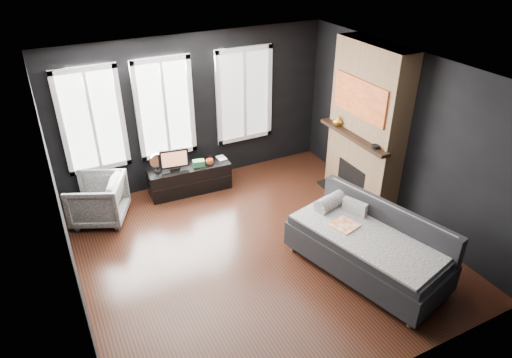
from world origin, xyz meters
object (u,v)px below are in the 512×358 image
sofa (367,244)px  monitor (174,159)px  media_console (190,179)px  book (217,154)px  armchair (98,198)px  mug (210,161)px  mantel_vase (338,120)px

sofa → monitor: size_ratio=4.35×
media_console → book: bearing=5.2°
armchair → book: 2.20m
armchair → media_console: 1.64m
sofa → mug: bearing=94.1°
sofa → mantel_vase: (0.95, 2.12, 0.85)m
armchair → media_console: (1.62, 0.20, -0.17)m
media_console → book: size_ratio=7.01×
mug → book: (0.20, 0.12, 0.04)m
armchair → media_console: armchair is taller
media_console → monitor: monitor is taller
mug → book: book is taller
monitor → media_console: bearing=14.1°
mug → armchair: bearing=-177.1°
sofa → armchair: 4.26m
sofa → mantel_vase: bearing=50.9°
sofa → armchair: sofa is taller
sofa → mug: size_ratio=16.72×
monitor → book: monitor is taller
book → mug: bearing=-148.9°
mug → mantel_vase: 2.35m
sofa → media_console: 3.49m
media_console → mug: mug is taller
book → mantel_vase: mantel_vase is taller
sofa → media_console: sofa is taller
mug → mantel_vase: size_ratio=0.72×
media_console → monitor: (-0.25, -0.02, 0.47)m
sofa → monitor: (-1.68, 3.15, 0.25)m
sofa → book: 3.31m
monitor → mantel_vase: (2.63, -1.03, 0.59)m
sofa → monitor: 3.58m
armchair → mantel_vase: (4.00, -0.85, 0.90)m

